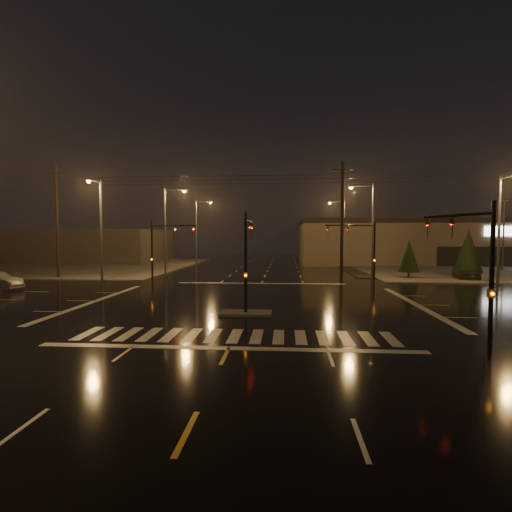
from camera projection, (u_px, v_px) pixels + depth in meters
name	position (u px, v px, depth m)	size (l,w,h in m)	color
ground	(252.00, 303.00, 27.26)	(140.00, 140.00, 0.00)	black
sidewalk_ne	(487.00, 268.00, 54.93)	(36.00, 36.00, 0.12)	#46433E
sidewalk_nw	(68.00, 266.00, 59.33)	(36.00, 36.00, 0.12)	#46433E
median_island	(246.00, 313.00, 23.27)	(3.00, 1.60, 0.15)	#46433E
crosswalk	(235.00, 336.00, 18.29)	(15.00, 2.60, 0.01)	beige
stop_bar_near	(229.00, 348.00, 16.30)	(16.00, 0.50, 0.01)	beige
stop_bar_far	(261.00, 283.00, 38.21)	(16.00, 0.50, 0.01)	beige
retail_building	(471.00, 240.00, 70.29)	(60.20, 28.30, 7.20)	#746053
commercial_block	(77.00, 245.00, 71.51)	(30.00, 18.00, 5.60)	#3B3634
signal_mast_median	(247.00, 250.00, 24.00)	(0.25, 4.59, 6.00)	black
signal_mast_ne	(364.00, 244.00, 36.46)	(4.84, 1.86, 6.00)	black
signal_mast_nw	(161.00, 244.00, 37.85)	(4.84, 1.86, 6.00)	black
signal_mast_se	(476.00, 257.00, 16.60)	(1.55, 3.87, 6.00)	black
streetlight_1	(168.00, 225.00, 45.70)	(2.77, 0.32, 10.00)	#38383A
streetlight_2	(198.00, 228.00, 61.64)	(2.77, 0.32, 10.00)	#38383A
streetlight_3	(370.00, 224.00, 42.07)	(2.77, 0.32, 10.00)	#38383A
streetlight_4	(343.00, 228.00, 61.99)	(2.77, 0.32, 10.00)	#38383A
streetlight_5	(99.00, 223.00, 39.27)	(0.32, 2.77, 10.00)	#38383A
streetlight_6	(501.00, 222.00, 36.48)	(0.32, 2.77, 10.00)	#38383A
utility_pole_0	(57.00, 221.00, 42.49)	(2.20, 0.32, 12.00)	black
utility_pole_1	(342.00, 220.00, 40.29)	(2.20, 0.32, 12.00)	black
conifer_0	(409.00, 256.00, 42.59)	(2.19, 2.19, 4.12)	black
conifer_1	(468.00, 251.00, 41.68)	(2.90, 2.90, 5.24)	black
car_parked	(466.00, 271.00, 41.77)	(1.94, 4.82, 1.64)	black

